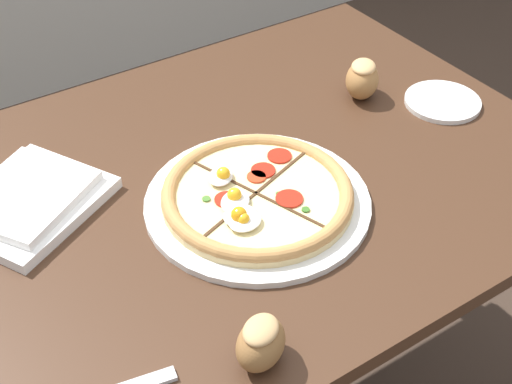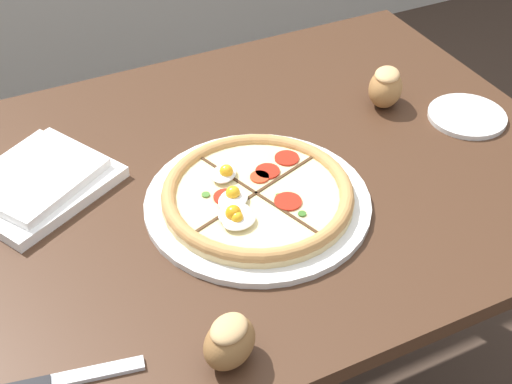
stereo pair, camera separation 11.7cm
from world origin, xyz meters
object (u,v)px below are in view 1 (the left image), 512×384
object	(u,v)px
napkin_folded	(27,201)
bread_piece_near	(362,78)
side_saucer	(443,102)
dining_table	(231,226)
pizza	(256,197)
bread_piece_mid	(261,342)

from	to	relation	value
napkin_folded	bread_piece_near	xyz separation A→B (m)	(0.68, -0.04, 0.02)
bread_piece_near	side_saucer	bearing A→B (deg)	-43.82
dining_table	bread_piece_near	bearing A→B (deg)	12.43
bread_piece_near	napkin_folded	bearing A→B (deg)	176.98
pizza	bread_piece_near	world-z (taller)	bread_piece_near
bread_piece_near	side_saucer	xyz separation A→B (m)	(0.12, -0.11, -0.04)
napkin_folded	bread_piece_near	world-z (taller)	bread_piece_near
bread_piece_near	bread_piece_mid	world-z (taller)	bread_piece_near
napkin_folded	side_saucer	bearing A→B (deg)	-10.56
dining_table	napkin_folded	bearing A→B (deg)	160.16
dining_table	bread_piece_mid	size ratio (longest dim) A/B	12.15
bread_piece_mid	napkin_folded	bearing A→B (deg)	107.88
dining_table	bread_piece_near	world-z (taller)	bread_piece_near
bread_piece_mid	side_saucer	distance (m)	0.72
napkin_folded	dining_table	bearing A→B (deg)	-19.84
dining_table	side_saucer	bearing A→B (deg)	-3.99
bread_piece_near	pizza	bearing A→B (deg)	-155.46
pizza	bread_piece_near	xyz separation A→B (m)	(0.37, 0.17, 0.02)
dining_table	bread_piece_mid	xyz separation A→B (m)	(-0.17, -0.35, 0.15)
napkin_folded	bread_piece_near	size ratio (longest dim) A/B	2.84
pizza	napkin_folded	bearing A→B (deg)	147.34
bread_piece_mid	side_saucer	world-z (taller)	bread_piece_mid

